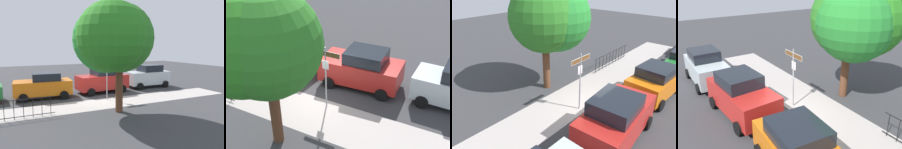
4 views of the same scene
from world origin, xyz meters
TOP-DOWN VIEW (x-y plane):
  - ground_plane at (0.00, 0.00)m, footprint 60.00×60.00m
  - sidewalk_strip at (2.00, 1.30)m, footprint 24.00×2.60m
  - street_sign at (-0.52, 0.40)m, footprint 1.43×0.07m
  - shade_tree at (0.50, 3.47)m, footprint 4.65×4.64m
  - car_silver at (-6.04, -2.45)m, footprint 4.09×2.08m
  - car_red at (-1.24, -2.10)m, footprint 4.31×2.38m
  - car_orange at (3.56, -2.04)m, footprint 4.21×2.37m
  - iron_fence at (5.99, 2.30)m, footprint 4.79×0.04m

SIDE VIEW (x-z plane):
  - ground_plane at x=0.00m, z-range 0.00..0.00m
  - sidewalk_strip at x=2.00m, z-range 0.00..0.00m
  - iron_fence at x=5.99m, z-range 0.03..1.10m
  - car_orange at x=3.56m, z-range 0.00..1.91m
  - car_red at x=-1.24m, z-range -0.01..2.07m
  - car_silver at x=-6.04m, z-range -0.01..2.09m
  - street_sign at x=-0.52m, z-range 0.61..3.71m
  - shade_tree at x=0.50m, z-range 1.15..7.53m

